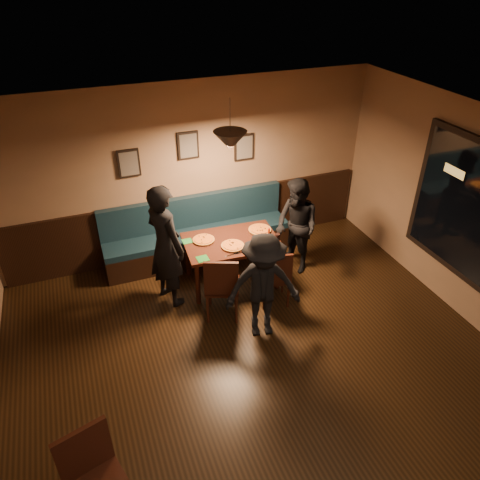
% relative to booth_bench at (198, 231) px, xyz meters
% --- Properties ---
extents(floor, '(7.00, 7.00, 0.00)m').
position_rel_booth_bench_xyz_m(floor, '(0.00, -3.20, -0.50)').
color(floor, black).
rests_on(floor, ground).
extents(ceiling, '(7.00, 7.00, 0.00)m').
position_rel_booth_bench_xyz_m(ceiling, '(0.00, -3.20, 2.30)').
color(ceiling, silver).
rests_on(ceiling, ground).
extents(wall_back, '(6.00, 0.00, 6.00)m').
position_rel_booth_bench_xyz_m(wall_back, '(0.00, 0.30, 0.90)').
color(wall_back, '#8C704F').
rests_on(wall_back, ground).
extents(wainscot, '(5.88, 0.06, 1.00)m').
position_rel_booth_bench_xyz_m(wainscot, '(0.00, 0.27, 0.00)').
color(wainscot, black).
rests_on(wainscot, ground).
extents(booth_bench, '(3.00, 0.60, 1.00)m').
position_rel_booth_bench_xyz_m(booth_bench, '(0.00, 0.00, 0.00)').
color(booth_bench, '#0F232D').
rests_on(booth_bench, ground).
extents(picture_left, '(0.32, 0.04, 0.42)m').
position_rel_booth_bench_xyz_m(picture_left, '(-0.90, 0.27, 1.20)').
color(picture_left, black).
rests_on(picture_left, wall_back).
extents(picture_center, '(0.32, 0.04, 0.42)m').
position_rel_booth_bench_xyz_m(picture_center, '(0.00, 0.27, 1.35)').
color(picture_center, black).
rests_on(picture_center, wall_back).
extents(picture_right, '(0.32, 0.04, 0.42)m').
position_rel_booth_bench_xyz_m(picture_right, '(0.90, 0.27, 1.20)').
color(picture_right, black).
rests_on(picture_right, wall_back).
extents(pendant_lamp, '(0.44, 0.44, 0.25)m').
position_rel_booth_bench_xyz_m(pendant_lamp, '(0.29, -0.80, 1.75)').
color(pendant_lamp, black).
rests_on(pendant_lamp, ceiling).
extents(dining_table, '(1.42, 0.97, 0.73)m').
position_rel_booth_bench_xyz_m(dining_table, '(0.29, -0.80, -0.13)').
color(dining_table, black).
rests_on(dining_table, floor).
extents(chair_near_left, '(0.58, 0.58, 1.01)m').
position_rel_booth_bench_xyz_m(chair_near_left, '(-0.09, -1.46, 0.00)').
color(chair_near_left, black).
rests_on(chair_near_left, floor).
extents(chair_near_right, '(0.48, 0.48, 0.91)m').
position_rel_booth_bench_xyz_m(chair_near_right, '(0.69, -1.45, -0.05)').
color(chair_near_right, black).
rests_on(chair_near_right, floor).
extents(diner_left, '(0.67, 0.78, 1.82)m').
position_rel_booth_bench_xyz_m(diner_left, '(-0.69, -0.87, 0.41)').
color(diner_left, black).
rests_on(diner_left, floor).
extents(diner_right, '(0.73, 0.85, 1.52)m').
position_rel_booth_bench_xyz_m(diner_right, '(1.34, -0.81, 0.26)').
color(diner_right, black).
rests_on(diner_right, floor).
extents(diner_front, '(1.06, 0.74, 1.49)m').
position_rel_booth_bench_xyz_m(diner_front, '(0.28, -1.98, 0.25)').
color(diner_front, black).
rests_on(diner_front, floor).
extents(pizza_a, '(0.38, 0.38, 0.04)m').
position_rel_booth_bench_xyz_m(pizza_a, '(-0.09, -0.66, 0.25)').
color(pizza_a, orange).
rests_on(pizza_a, dining_table).
extents(pizza_b, '(0.43, 0.43, 0.04)m').
position_rel_booth_bench_xyz_m(pizza_b, '(0.25, -0.96, 0.25)').
color(pizza_b, orange).
rests_on(pizza_b, dining_table).
extents(pizza_c, '(0.42, 0.42, 0.04)m').
position_rel_booth_bench_xyz_m(pizza_c, '(0.78, -0.69, 0.25)').
color(pizza_c, '#C66825').
rests_on(pizza_c, dining_table).
extents(soda_glass, '(0.09, 0.09, 0.15)m').
position_rel_booth_bench_xyz_m(soda_glass, '(0.88, -1.10, 0.31)').
color(soda_glass, black).
rests_on(soda_glass, dining_table).
extents(tabasco_bottle, '(0.03, 0.03, 0.13)m').
position_rel_booth_bench_xyz_m(tabasco_bottle, '(0.86, -0.85, 0.30)').
color(tabasco_bottle, '#982105').
rests_on(tabasco_bottle, dining_table).
extents(napkin_a, '(0.14, 0.14, 0.01)m').
position_rel_booth_bench_xyz_m(napkin_a, '(-0.32, -0.59, 0.23)').
color(napkin_a, '#20782F').
rests_on(napkin_a, dining_table).
extents(napkin_b, '(0.17, 0.17, 0.01)m').
position_rel_booth_bench_xyz_m(napkin_b, '(-0.24, -1.10, 0.24)').
color(napkin_b, '#1C6A22').
rests_on(napkin_b, dining_table).
extents(cutlery_set, '(0.20, 0.03, 0.00)m').
position_rel_booth_bench_xyz_m(cutlery_set, '(0.24, -1.15, 0.23)').
color(cutlery_set, silver).
rests_on(cutlery_set, dining_table).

